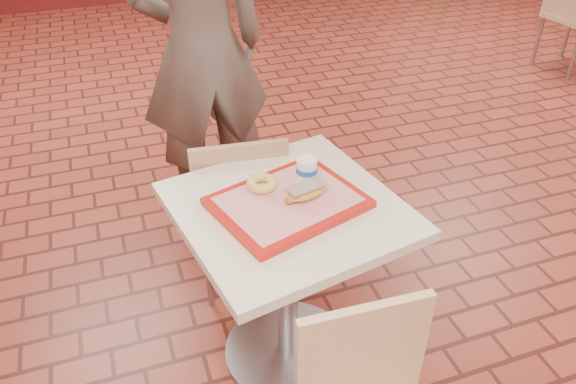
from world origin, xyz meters
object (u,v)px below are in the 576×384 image
object	(u,v)px
long_john_donut	(305,192)
paper_cup	(307,170)
ring_donut	(262,183)
main_table	(288,260)
serving_tray	(288,202)
chair_second_left	(575,8)
customer	(201,48)
chair_main_back	(239,207)

from	to	relation	value
long_john_donut	paper_cup	distance (m)	0.10
ring_donut	long_john_donut	bearing A→B (deg)	-41.32
main_table	long_john_donut	xyz separation A→B (m)	(0.06, -0.01, 0.31)
main_table	paper_cup	bearing A→B (deg)	38.99
serving_tray	paper_cup	bearing A→B (deg)	38.99
serving_tray	chair_second_left	size ratio (longest dim) A/B	0.51
main_table	chair_second_left	distance (m)	3.90
serving_tray	ring_donut	world-z (taller)	ring_donut
customer	long_john_donut	bearing A→B (deg)	91.39
chair_main_back	paper_cup	xyz separation A→B (m)	(0.17, -0.38, 0.39)
chair_main_back	customer	xyz separation A→B (m)	(0.02, 0.73, 0.47)
serving_tray	paper_cup	world-z (taller)	paper_cup
customer	chair_second_left	size ratio (longest dim) A/B	1.97
long_john_donut	chair_second_left	bearing A→B (deg)	33.72
paper_cup	chair_second_left	xyz separation A→B (m)	(3.17, 2.05, -0.33)
ring_donut	paper_cup	size ratio (longest dim) A/B	1.16
serving_tray	long_john_donut	world-z (taller)	long_john_donut
customer	chair_second_left	xyz separation A→B (m)	(3.32, 0.94, -0.41)
main_table	ring_donut	distance (m)	0.33
chair_main_back	long_john_donut	distance (m)	0.61
customer	serving_tray	xyz separation A→B (m)	(0.05, -1.19, -0.14)
chair_main_back	ring_donut	xyz separation A→B (m)	(0.00, -0.36, 0.36)
ring_donut	chair_second_left	bearing A→B (deg)	31.36
customer	paper_cup	size ratio (longest dim) A/B	19.61
customer	paper_cup	distance (m)	1.12
customer	ring_donut	world-z (taller)	customer
chair_main_back	chair_second_left	distance (m)	3.74
main_table	serving_tray	world-z (taller)	serving_tray
serving_tray	chair_second_left	xyz separation A→B (m)	(3.27, 2.13, -0.27)
ring_donut	main_table	bearing A→B (deg)	-56.21
customer	ring_donut	size ratio (longest dim) A/B	16.96
paper_cup	chair_main_back	bearing A→B (deg)	113.96
ring_donut	long_john_donut	world-z (taller)	long_john_donut
main_table	paper_cup	world-z (taller)	paper_cup
chair_main_back	serving_tray	bearing A→B (deg)	105.04
serving_tray	chair_main_back	bearing A→B (deg)	98.65
serving_tray	chair_second_left	world-z (taller)	chair_second_left
serving_tray	paper_cup	distance (m)	0.14
chair_second_left	paper_cup	bearing A→B (deg)	113.82
chair_main_back	main_table	bearing A→B (deg)	105.04
serving_tray	main_table	bearing A→B (deg)	180.00
customer	main_table	bearing A→B (deg)	88.58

